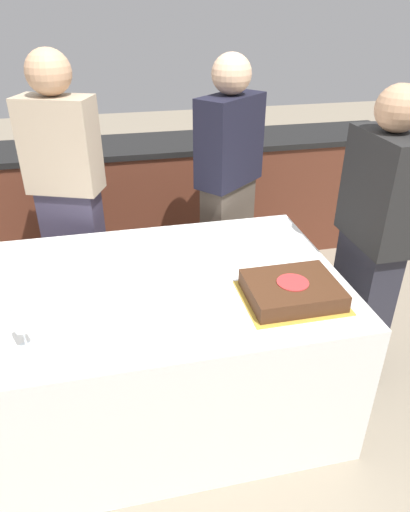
{
  "coord_description": "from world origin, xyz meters",
  "views": [
    {
      "loc": [
        -0.07,
        -1.72,
        1.85
      ],
      "look_at": [
        0.32,
        0.0,
        0.85
      ],
      "focal_mm": 32.0,
      "sensor_mm": 36.0,
      "label": 1
    }
  ],
  "objects_px": {
    "cake": "(292,290)",
    "person_cutting_cake": "(228,191)",
    "person_seated_right": "(371,247)",
    "wine_glass": "(20,320)",
    "person_standing_back": "(69,199)"
  },
  "relations": [
    {
      "from": "cake",
      "to": "person_cutting_cake",
      "type": "distance_m",
      "value": 1.03
    },
    {
      "from": "person_cutting_cake",
      "to": "person_seated_right",
      "type": "bearing_deg",
      "value": 84.27
    },
    {
      "from": "wine_glass",
      "to": "person_standing_back",
      "type": "distance_m",
      "value": 1.12
    },
    {
      "from": "cake",
      "to": "wine_glass",
      "type": "distance_m",
      "value": 1.06
    },
    {
      "from": "person_cutting_cake",
      "to": "person_seated_right",
      "type": "distance_m",
      "value": 0.92
    },
    {
      "from": "wine_glass",
      "to": "person_cutting_cake",
      "type": "relative_size",
      "value": 0.12
    },
    {
      "from": "cake",
      "to": "wine_glass",
      "type": "bearing_deg",
      "value": -175.05
    },
    {
      "from": "person_seated_right",
      "to": "cake",
      "type": "bearing_deg",
      "value": -63.33
    },
    {
      "from": "person_cutting_cake",
      "to": "person_standing_back",
      "type": "distance_m",
      "value": 0.93
    },
    {
      "from": "wine_glass",
      "to": "person_standing_back",
      "type": "height_order",
      "value": "person_standing_back"
    },
    {
      "from": "cake",
      "to": "person_cutting_cake",
      "type": "height_order",
      "value": "person_cutting_cake"
    },
    {
      "from": "cake",
      "to": "person_cutting_cake",
      "type": "bearing_deg",
      "value": 90.0
    },
    {
      "from": "cake",
      "to": "person_standing_back",
      "type": "distance_m",
      "value": 1.39
    },
    {
      "from": "person_cutting_cake",
      "to": "person_standing_back",
      "type": "relative_size",
      "value": 0.98
    },
    {
      "from": "cake",
      "to": "person_seated_right",
      "type": "height_order",
      "value": "person_seated_right"
    }
  ]
}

